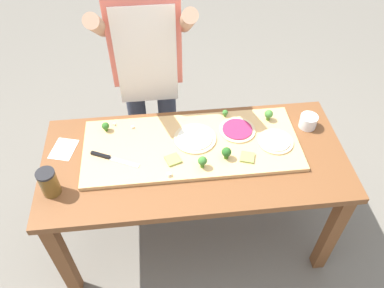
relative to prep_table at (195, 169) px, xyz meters
name	(u,v)px	position (x,y,z in m)	size (l,w,h in m)	color
ground_plane	(194,232)	(0.00, 0.00, -0.66)	(8.00, 8.00, 0.00)	#6B665B
prep_table	(195,169)	(0.00, 0.00, 0.00)	(1.62, 0.74, 0.77)	brown
cutting_board	(192,145)	(-0.01, 0.07, 0.12)	(1.17, 0.48, 0.02)	tan
chefs_knife	(108,157)	(-0.46, 0.02, 0.14)	(0.26, 0.14, 0.02)	#B7BABF
pizza_whole_beet_magenta	(237,130)	(0.26, 0.14, 0.14)	(0.20, 0.20, 0.02)	beige
pizza_whole_cheese_artichoke	(276,141)	(0.45, 0.03, 0.14)	(0.19, 0.19, 0.02)	beige
pizza_whole_white_garlic	(195,138)	(0.01, 0.11, 0.14)	(0.23, 0.23, 0.02)	beige
pizza_slice_far_left	(173,160)	(-0.12, -0.04, 0.14)	(0.07, 0.07, 0.01)	#899E4C
pizza_slice_far_right	(247,157)	(0.27, -0.06, 0.14)	(0.07, 0.07, 0.01)	#899E4C
broccoli_floret_back_right	(226,152)	(0.16, -0.05, 0.17)	(0.05, 0.05, 0.07)	#2C5915
broccoli_floret_front_right	(225,113)	(0.21, 0.27, 0.16)	(0.03, 0.03, 0.04)	#3F7220
broccoli_floret_front_left	(202,161)	(0.03, -0.10, 0.17)	(0.05, 0.05, 0.07)	#3F7220
broccoli_floret_center_right	(106,126)	(-0.47, 0.23, 0.16)	(0.04, 0.04, 0.05)	#366618
broccoli_floret_center_left	(269,114)	(0.45, 0.22, 0.17)	(0.05, 0.05, 0.07)	#487A23
cheese_crumble_a	(114,124)	(-0.43, 0.27, 0.14)	(0.01, 0.01, 0.01)	silver
cheese_crumble_b	(133,127)	(-0.33, 0.23, 0.14)	(0.01, 0.01, 0.01)	silver
cheese_crumble_c	(169,175)	(-0.14, -0.14, 0.14)	(0.02, 0.02, 0.02)	silver
flour_cup	(308,122)	(0.67, 0.16, 0.14)	(0.10, 0.10, 0.08)	white
sauce_jar	(49,183)	(-0.72, -0.16, 0.18)	(0.09, 0.09, 0.15)	brown
recipe_note	(64,149)	(-0.70, 0.13, 0.11)	(0.12, 0.16, 0.00)	white
cook_center	(147,62)	(-0.22, 0.57, 0.34)	(0.54, 0.39, 1.67)	#333847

